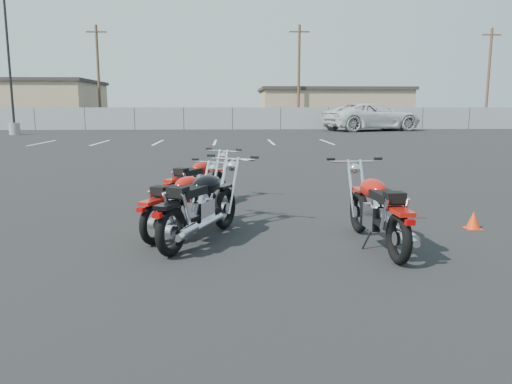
{
  "coord_description": "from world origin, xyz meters",
  "views": [
    {
      "loc": [
        -0.17,
        -6.61,
        1.89
      ],
      "look_at": [
        0.2,
        0.6,
        0.65
      ],
      "focal_mm": 35.0,
      "sensor_mm": 36.0,
      "label": 1
    }
  ],
  "objects_px": {
    "motorcycle_second_black": "(201,206)",
    "motorcycle_rear_red": "(378,210)",
    "white_van": "(373,109)",
    "motorcycle_front_red": "(198,182)",
    "motorcycle_third_red": "(182,203)"
  },
  "relations": [
    {
      "from": "motorcycle_second_black",
      "to": "motorcycle_rear_red",
      "type": "xyz_separation_m",
      "value": [
        2.41,
        -0.4,
        -0.01
      ]
    },
    {
      "from": "motorcycle_second_black",
      "to": "motorcycle_rear_red",
      "type": "relative_size",
      "value": 0.98
    },
    {
      "from": "motorcycle_third_red",
      "to": "motorcycle_rear_red",
      "type": "distance_m",
      "value": 2.86
    },
    {
      "from": "motorcycle_second_black",
      "to": "motorcycle_third_red",
      "type": "bearing_deg",
      "value": 122.59
    },
    {
      "from": "motorcycle_third_red",
      "to": "white_van",
      "type": "xyz_separation_m",
      "value": [
        11.86,
        31.59,
        1.22
      ]
    },
    {
      "from": "white_van",
      "to": "motorcycle_front_red",
      "type": "bearing_deg",
      "value": 140.89
    },
    {
      "from": "motorcycle_rear_red",
      "to": "white_van",
      "type": "height_order",
      "value": "white_van"
    },
    {
      "from": "motorcycle_front_red",
      "to": "motorcycle_second_black",
      "type": "xyz_separation_m",
      "value": [
        0.2,
        -2.47,
        0.04
      ]
    },
    {
      "from": "motorcycle_rear_red",
      "to": "white_van",
      "type": "distance_m",
      "value": 33.76
    },
    {
      "from": "motorcycle_rear_red",
      "to": "white_van",
      "type": "relative_size",
      "value": 0.26
    },
    {
      "from": "motorcycle_second_black",
      "to": "motorcycle_front_red",
      "type": "bearing_deg",
      "value": 94.54
    },
    {
      "from": "motorcycle_second_black",
      "to": "motorcycle_rear_red",
      "type": "distance_m",
      "value": 2.44
    },
    {
      "from": "motorcycle_front_red",
      "to": "motorcycle_second_black",
      "type": "bearing_deg",
      "value": -85.46
    },
    {
      "from": "motorcycle_front_red",
      "to": "motorcycle_rear_red",
      "type": "xyz_separation_m",
      "value": [
        2.61,
        -2.87,
        0.03
      ]
    },
    {
      "from": "motorcycle_rear_red",
      "to": "motorcycle_front_red",
      "type": "bearing_deg",
      "value": 132.24
    }
  ]
}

